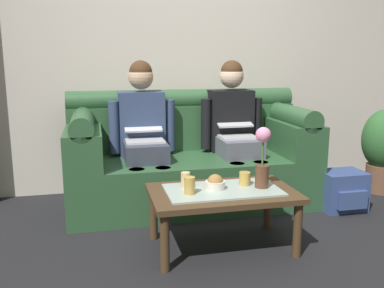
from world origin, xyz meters
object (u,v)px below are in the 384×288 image
cup_near_right (190,186)px  potted_plant (384,147)px  backpack_right (342,191)px  flower_vase (263,157)px  cup_near_left (245,179)px  snack_bowl (215,183)px  cup_far_center (186,180)px  person_right (234,126)px  coffee_table (222,198)px  couch (190,160)px  person_left (143,129)px

cup_near_right → potted_plant: (2.05, 0.87, -0.03)m
cup_near_right → backpack_right: bearing=20.2°
flower_vase → backpack_right: (0.92, 0.49, -0.45)m
flower_vase → potted_plant: 1.78m
cup_near_left → snack_bowl: bearing=-169.4°
cup_near_left → cup_far_center: (-0.40, 0.03, 0.01)m
person_right → coffee_table: bearing=-112.6°
snack_bowl → couch: bearing=87.2°
couch → cup_far_center: 0.91m
person_right → flower_vase: 0.99m
coffee_table → backpack_right: (1.18, 0.47, -0.19)m
cup_near_right → cup_near_left: bearing=14.5°
cup_near_right → backpack_right: (1.41, 0.52, -0.30)m
cup_near_left → cup_far_center: cup_far_center is taller
couch → cup_near_left: 0.93m
cup_far_center → backpack_right: bearing=15.2°
person_left → cup_near_left: size_ratio=13.97×
coffee_table → flower_vase: bearing=-5.1°
snack_bowl → cup_far_center: bearing=157.3°
potted_plant → person_right: bearing=174.6°
person_right → cup_near_right: bearing=-121.9°
person_left → coffee_table: bearing=-67.4°
cup_far_center → cup_near_right: bearing=-91.6°
person_left → cup_near_right: (0.17, -1.01, -0.20)m
cup_far_center → potted_plant: bearing=19.8°
coffee_table → snack_bowl: snack_bowl is taller
potted_plant → person_left: bearing=176.5°
person_left → cup_near_left: bearing=-57.8°
coffee_table → person_right: bearing=67.4°
cup_near_left → potted_plant: size_ratio=0.11×
couch → person_right: person_right is taller
coffee_table → cup_far_center: (-0.23, 0.09, 0.11)m
snack_bowl → cup_near_right: cup_near_right is taller
cup_near_left → cup_near_right: 0.42m
cup_far_center → backpack_right: 1.49m
flower_vase → cup_far_center: bearing=167.2°
cup_near_left → backpack_right: 1.13m
backpack_right → potted_plant: 0.77m
person_right → flower_vase: person_right is taller
coffee_table → cup_near_right: 0.26m
person_right → snack_bowl: 1.07m
cup_far_center → snack_bowl: bearing=-22.7°
person_right → coffee_table: 1.08m
flower_vase → cup_far_center: (-0.49, 0.11, -0.15)m
cup_far_center → cup_near_left: bearing=-5.0°
couch → cup_far_center: (-0.23, -0.87, 0.08)m
coffee_table → potted_plant: 2.00m
backpack_right → couch: bearing=157.5°
couch → potted_plant: 1.82m
cup_near_right → person_right: bearing=58.1°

